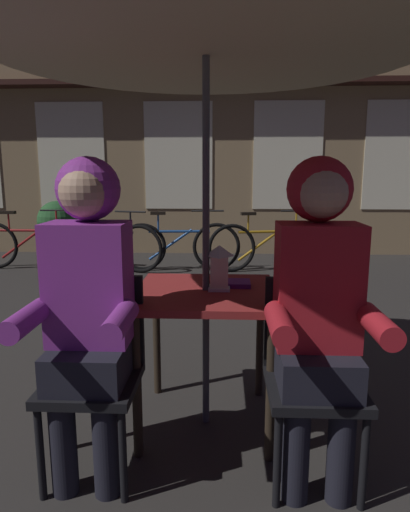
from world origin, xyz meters
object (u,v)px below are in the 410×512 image
(potted_plant, at_px, (58,226))
(chair_right, at_px, (312,368))
(person_left_hooded, at_px, (88,290))
(bicycle_second, at_px, (105,246))
(book, at_px, (231,283))
(lantern, at_px, (219,266))
(bicycle_third, at_px, (179,246))
(patio_umbrella, at_px, (206,12))
(person_right_hooded, at_px, (318,293))
(chair_left, at_px, (95,364))
(bicycle_fourth, at_px, (268,246))
(bicycle_nearest, at_px, (30,244))
(cafe_table, at_px, (206,309))

(potted_plant, bearing_deg, chair_right, -58.34)
(person_left_hooded, height_order, bicycle_second, person_left_hooded)
(book, bearing_deg, lantern, -126.30)
(person_left_hooded, bearing_deg, potted_plant, 112.20)
(bicycle_third, distance_m, book, 3.75)
(potted_plant, bearing_deg, patio_umbrella, -60.82)
(person_left_hooded, height_order, person_right_hooded, same)
(chair_left, distance_m, bicycle_second, 4.21)
(patio_umbrella, distance_m, person_right_hooded, 1.37)
(book, bearing_deg, person_left_hooded, -138.97)
(person_left_hooded, bearing_deg, book, 40.23)
(chair_left, xyz_separation_m, chair_right, (0.96, 0.00, 0.00))
(chair_left, xyz_separation_m, bicycle_fourth, (1.17, 4.16, -0.14))
(chair_left, relative_size, bicycle_nearest, 0.52)
(bicycle_nearest, xyz_separation_m, potted_plant, (0.19, 0.57, 0.20))
(patio_umbrella, relative_size, chair_right, 2.66)
(bicycle_third, bearing_deg, person_right_hooded, -76.52)
(cafe_table, xyz_separation_m, book, (0.13, 0.09, 0.11))
(lantern, relative_size, book, 1.16)
(person_right_hooded, height_order, bicycle_third, person_right_hooded)
(cafe_table, distance_m, bicycle_third, 3.81)
(person_left_hooded, relative_size, bicycle_fourth, 0.84)
(chair_right, xyz_separation_m, potted_plant, (-2.91, 4.71, 0.05))
(person_right_hooded, bearing_deg, bicycle_second, 116.06)
(cafe_table, xyz_separation_m, person_left_hooded, (-0.48, -0.43, 0.21))
(bicycle_third, height_order, potted_plant, potted_plant)
(bicycle_fourth, bearing_deg, bicycle_third, -178.78)
(person_right_hooded, height_order, potted_plant, person_right_hooded)
(chair_left, distance_m, bicycle_third, 4.14)
(chair_left, xyz_separation_m, bicycle_nearest, (-2.13, 4.14, -0.14))
(bicycle_second, bearing_deg, chair_left, -75.42)
(chair_right, height_order, bicycle_fourth, chair_right)
(chair_left, bearing_deg, bicycle_fourth, 74.25)
(chair_left, height_order, bicycle_third, chair_left)
(cafe_table, xyz_separation_m, chair_right, (0.48, -0.37, -0.15))
(person_left_hooded, xyz_separation_m, bicycle_third, (-0.04, 4.19, -0.50))
(lantern, distance_m, person_left_hooded, 0.70)
(patio_umbrella, xyz_separation_m, bicycle_nearest, (-2.61, 3.78, -1.71))
(person_left_hooded, height_order, bicycle_nearest, person_left_hooded)
(person_left_hooded, relative_size, book, 7.00)
(lantern, height_order, bicycle_fourth, lantern)
(chair_left, xyz_separation_m, person_right_hooded, (0.96, -0.06, 0.36))
(lantern, distance_m, bicycle_second, 4.07)
(person_right_hooded, bearing_deg, bicycle_third, 103.48)
(cafe_table, relative_size, bicycle_second, 0.45)
(chair_right, relative_size, bicycle_fourth, 0.52)
(chair_left, bearing_deg, bicycle_third, 90.62)
(cafe_table, height_order, person_left_hooded, person_left_hooded)
(cafe_table, xyz_separation_m, bicycle_nearest, (-2.61, 3.78, -0.29))
(chair_right, bearing_deg, person_right_hooded, -90.00)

